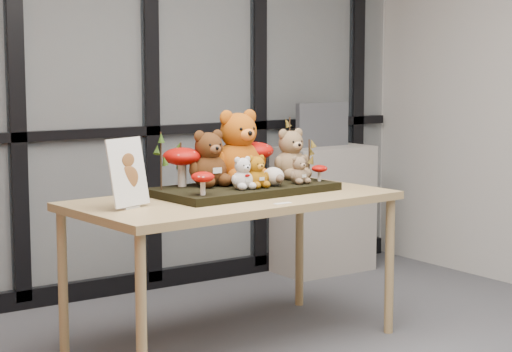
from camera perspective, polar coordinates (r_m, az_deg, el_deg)
room_shell at (r=3.73m, az=5.55°, el=9.75°), size 5.00×5.00×5.00m
glass_partition at (r=5.84m, az=-10.42°, el=6.17°), size 4.90×0.06×2.78m
display_table at (r=4.85m, az=-1.43°, el=-2.04°), size 1.75×0.97×0.80m
diorama_tray at (r=4.97m, az=-0.71°, el=-0.82°), size 1.01×0.56×0.04m
bear_pooh_yellow at (r=5.05m, az=-1.11°, el=2.07°), size 0.36×0.33×0.44m
bear_brown_medium at (r=4.94m, az=-2.94°, el=1.29°), size 0.27×0.24×0.33m
bear_tan_back at (r=5.24m, az=2.14°, el=1.55°), size 0.25×0.23×0.31m
bear_small_yellow at (r=4.86m, az=0.03°, el=0.38°), size 0.15×0.14×0.19m
bear_white_bow at (r=4.81m, az=-0.84°, el=0.30°), size 0.15×0.14×0.19m
bear_beige_small at (r=5.03m, az=2.67°, el=0.48°), size 0.14×0.12×0.17m
plush_cream_hedgehog at (r=4.94m, az=1.08°, el=0.03°), size 0.09×0.08×0.11m
mushroom_back_left at (r=4.92m, az=-4.57°, el=0.68°), size 0.21×0.21×0.23m
mushroom_back_right at (r=5.15m, az=-0.10°, el=1.04°), size 0.21×0.21×0.24m
mushroom_front_left at (r=4.61m, az=-3.29°, el=-0.38°), size 0.12×0.12×0.13m
mushroom_front_right at (r=5.14m, az=3.93°, el=0.23°), size 0.09×0.09×0.10m
sprig_green_far_left at (r=4.79m, az=-5.86°, el=0.92°), size 0.05×0.05×0.30m
sprig_green_mid_left at (r=4.93m, az=-4.63°, el=0.72°), size 0.05×0.05×0.23m
sprig_dry_far_right at (r=5.29m, az=2.08°, el=1.79°), size 0.05×0.05×0.35m
sprig_dry_mid_right at (r=5.22m, az=3.29°, el=1.04°), size 0.05×0.05×0.22m
sprig_green_centre at (r=5.07m, az=-2.59°, el=0.78°), size 0.05×0.05×0.21m
sign_holder at (r=4.49m, az=-7.88°, el=0.06°), size 0.25×0.15×0.34m
label_card at (r=4.62m, az=1.65°, el=-1.69°), size 0.10×0.03×0.00m
cabinet at (r=6.62m, az=4.16°, el=-2.04°), size 0.67×0.39×0.90m
monitor at (r=6.57m, az=4.11°, el=3.18°), size 0.44×0.05×0.31m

